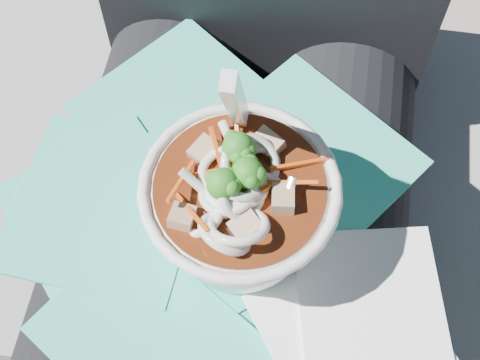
% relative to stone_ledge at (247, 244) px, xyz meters
% --- Properties ---
extents(stone_ledge, '(1.00, 0.51, 0.44)m').
position_rel_stone_ledge_xyz_m(stone_ledge, '(0.00, 0.00, 0.00)').
color(stone_ledge, slate).
rests_on(stone_ledge, ground).
extents(lap, '(0.34, 0.48, 0.15)m').
position_rel_stone_ledge_xyz_m(lap, '(0.00, -0.15, 0.30)').
color(lap, black).
rests_on(lap, stone_ledge).
extents(person_body, '(0.34, 0.94, 0.99)m').
position_rel_stone_ledge_xyz_m(person_body, '(0.00, -0.06, 0.32)').
color(person_body, black).
rests_on(person_body, ground).
extents(plastic_bag, '(0.38, 0.43, 0.01)m').
position_rel_stone_ledge_xyz_m(plastic_bag, '(-0.03, -0.13, 0.38)').
color(plastic_bag, '#2DBDA2').
rests_on(plastic_bag, lap).
extents(napkins, '(0.18, 0.19, 0.01)m').
position_rel_stone_ledge_xyz_m(napkins, '(0.12, -0.21, 0.39)').
color(napkins, white).
rests_on(napkins, plastic_bag).
extents(udon_bowl, '(0.18, 0.18, 0.20)m').
position_rel_stone_ledge_xyz_m(udon_bowl, '(0.01, -0.15, 0.44)').
color(udon_bowl, white).
rests_on(udon_bowl, plastic_bag).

